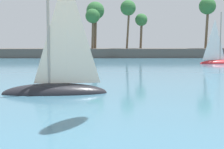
{
  "coord_description": "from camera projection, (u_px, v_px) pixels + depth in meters",
  "views": [
    {
      "loc": [
        1.16,
        0.85,
        3.63
      ],
      "look_at": [
        1.45,
        15.12,
        2.15
      ],
      "focal_mm": 55.02,
      "sensor_mm": 36.0,
      "label": 1
    }
  ],
  "objects": [
    {
      "name": "sea",
      "position": [
        98.0,
        61.0,
        57.58
      ],
      "size": [
        220.0,
        100.2,
        0.06
      ],
      "primitive_type": "cube",
      "color": "teal",
      "rests_on": "ground"
    },
    {
      "name": "palm_headland",
      "position": [
        96.0,
        43.0,
        67.31
      ],
      "size": [
        116.08,
        6.27,
        12.16
      ],
      "color": "#514C47",
      "rests_on": "ground"
    },
    {
      "name": "sailboat_near_shore",
      "position": [
        57.0,
        80.0,
        22.52
      ],
      "size": [
        7.03,
        2.59,
        9.98
      ],
      "color": "black",
      "rests_on": "sea"
    },
    {
      "name": "sailboat_mid_bay",
      "position": [
        217.0,
        59.0,
        50.17
      ],
      "size": [
        5.73,
        2.45,
        8.04
      ],
      "color": "red",
      "rests_on": "sea"
    }
  ]
}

